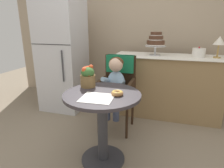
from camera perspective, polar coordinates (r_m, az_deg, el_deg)
The scene contains 13 objects.
ground_plane at distance 2.12m, azimuth -2.65°, elevation -21.40°, with size 8.00×8.00×0.00m, color gray.
back_wall at distance 3.46m, azimuth 7.73°, elevation 17.42°, with size 4.80×0.10×2.70m, color tan.
cafe_table at distance 1.85m, azimuth -2.86°, elevation -8.96°, with size 0.72×0.72×0.72m.
wicker_chair at distance 2.46m, azimuth 1.95°, elevation 1.05°, with size 0.42×0.45×0.95m.
seated_child at distance 2.31m, azimuth 0.96°, elevation 0.94°, with size 0.27×0.32×0.73m.
paper_napkin at distance 1.66m, azimuth -4.55°, elevation -4.12°, with size 0.27×0.26×0.00m, color white.
donut_front at distance 1.71m, azimuth 1.57°, elevation -2.66°, with size 0.11×0.11×0.04m.
flower_vase at distance 1.94m, azimuth -7.21°, elevation 2.27°, with size 0.15×0.15×0.22m.
display_counter at distance 2.99m, azimuth 15.75°, elevation -0.41°, with size 1.56×0.62×0.90m.
tiered_cake_stand at distance 2.88m, azimuth 12.87°, elevation 12.29°, with size 0.30×0.30×0.33m.
round_layer_cake at distance 2.92m, azimuth 24.36°, elevation 8.49°, with size 0.17×0.17×0.14m.
table_lamp at distance 2.92m, azimuth 29.30°, elevation 10.97°, with size 0.15×0.15×0.28m.
refrigerator at distance 3.15m, azimuth -14.44°, elevation 7.96°, with size 0.64×0.63×1.70m.
Camera 1 is at (0.57, -1.56, 1.32)m, focal length 30.76 mm.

